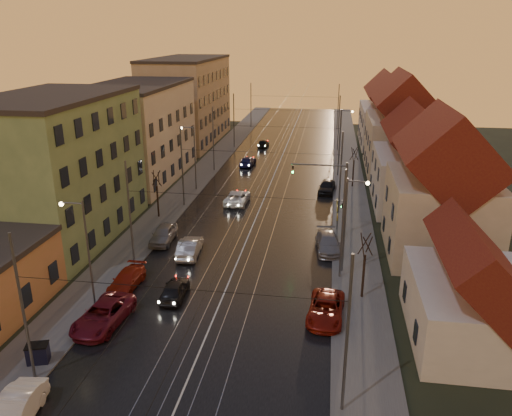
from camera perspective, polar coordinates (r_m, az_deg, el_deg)
The scene contains 49 objects.
ground at distance 33.86m, azimuth -5.51°, elevation -13.95°, with size 160.00×160.00×0.00m, color black.
road at distance 70.21m, azimuth 2.26°, elevation 4.20°, with size 16.00×120.00×0.04m, color black.
sidewalk_left at distance 71.92m, azimuth -5.71°, elevation 4.54°, with size 4.00×120.00×0.15m, color #4C4C4C.
sidewalk_right at distance 69.87m, azimuth 10.46°, elevation 3.85°, with size 4.00×120.00×0.15m, color #4C4C4C.
tram_rail_0 at distance 70.46m, azimuth 0.48°, elevation 4.30°, with size 0.06×120.00×0.03m, color gray.
tram_rail_1 at distance 70.28m, azimuth 1.63°, elevation 4.25°, with size 0.06×120.00×0.03m, color gray.
tram_rail_2 at distance 70.12m, azimuth 2.89°, elevation 4.20°, with size 0.06×120.00×0.03m, color gray.
tram_rail_3 at distance 70.00m, azimuth 4.05°, elevation 4.15°, with size 0.06×120.00×0.03m, color gray.
apartment_left_1 at distance 49.67m, azimuth -21.79°, elevation 4.02°, with size 10.00×18.00×13.00m, color #5F7C4F.
apartment_left_2 at distance 67.31m, azimuth -13.40°, elevation 8.24°, with size 10.00×20.00×12.00m, color #C5B499.
apartment_left_3 at distance 89.58m, azimuth -7.79°, elevation 11.96°, with size 10.00×24.00×14.00m, color #978461.
house_right_0 at distance 34.65m, azimuth 24.08°, elevation -9.28°, with size 8.16×10.20×5.80m.
house_right_1 at distance 45.37m, azimuth 20.49°, elevation 1.40°, with size 8.67×10.20×10.80m.
house_right_2 at distance 57.87m, azimuth 17.97°, elevation 4.62°, with size 9.18×12.24×9.20m.
house_right_3 at distance 72.12m, azimuth 16.30°, elevation 8.56°, with size 9.18×14.28×11.50m.
house_right_4 at distance 89.87m, azimuth 14.86°, elevation 10.26°, with size 9.18×16.32×10.00m.
catenary_pole_l_0 at distance 30.10m, azimuth -25.09°, elevation -10.51°, with size 0.16×0.16×9.00m, color #595B60.
catenary_pole_r_0 at distance 25.61m, azimuth 10.36°, elevation -14.34°, with size 0.16×0.16×9.00m, color #595B60.
catenary_pole_l_1 at distance 42.07m, azimuth -14.21°, elevation -0.69°, with size 0.16×0.16×9.00m, color #595B60.
catenary_pole_r_1 at distance 38.98m, azimuth 9.87°, elevation -2.00°, with size 0.16×0.16×9.00m, color #595B60.
catenary_pole_l_2 at distance 55.53m, azimuth -8.43°, elevation 4.62°, with size 0.16×0.16×9.00m, color #595B60.
catenary_pole_r_2 at distance 53.23m, azimuth 9.65°, elevation 3.90°, with size 0.16×0.16×9.00m, color #595B60.
catenary_pole_l_3 at distance 69.62m, azimuth -4.90°, elevation 7.80°, with size 0.16×0.16×9.00m, color #595B60.
catenary_pole_r_3 at distance 67.80m, azimuth 9.52°, elevation 7.29°, with size 0.16×0.16×9.00m, color #595B60.
catenary_pole_l_4 at distance 84.03m, azimuth -2.54°, elevation 9.89°, with size 0.16×0.16×9.00m, color #595B60.
catenary_pole_r_4 at distance 82.53m, azimuth 9.43°, elevation 9.47°, with size 0.16×0.16×9.00m, color #595B60.
catenary_pole_l_5 at distance 101.55m, azimuth -0.58°, elevation 11.60°, with size 0.16×0.16×9.00m, color #595B60.
catenary_pole_r_5 at distance 100.31m, azimuth 9.36°, elevation 11.24°, with size 0.16×0.16×9.00m, color #595B60.
street_lamp_0 at distance 36.28m, azimuth -19.13°, elevation -3.86°, with size 1.75×0.32×8.00m.
street_lamp_1 at distance 39.80m, azimuth 10.61°, elevation -1.00°, with size 1.75×0.32×8.00m.
street_lamp_2 at distance 61.16m, azimuth -7.30°, elevation 6.43°, with size 1.75×0.32×8.00m.
street_lamp_3 at distance 74.60m, azimuth 9.88°, elevation 8.68°, with size 1.75×0.32×8.00m.
traffic_light_mast at distance 47.43m, azimuth 9.00°, elevation 2.11°, with size 5.30×0.32×7.20m.
bare_tree_0 at distance 52.95m, azimuth -11.20°, elevation 1.44°, with size 1.09×1.09×5.11m.
bare_tree_1 at distance 37.14m, azimuth 12.24°, elevation -6.70°, with size 1.09×1.09×5.11m.
bare_tree_2 at distance 63.47m, azimuth 11.08°, elevation 4.48°, with size 1.09×1.09×5.11m.
driving_car_0 at distance 37.72m, azimuth -9.29°, elevation -9.15°, with size 1.61×4.01×1.36m, color black.
driving_car_1 at distance 44.17m, azimuth -7.62°, elevation -4.46°, with size 1.64×4.72×1.55m, color #949599.
driving_car_2 at distance 56.92m, azimuth -2.14°, elevation 1.22°, with size 2.38×5.17×1.44m, color white.
driving_car_3 at distance 73.16m, azimuth -0.96°, elevation 5.37°, with size 1.87×4.60×1.34m, color #171946.
driving_car_4 at distance 85.20m, azimuth 0.84°, elevation 7.42°, with size 1.58×3.92×1.33m, color black.
parked_left_0 at distance 29.37m, azimuth -25.96°, elevation -20.27°, with size 1.63×4.67×1.54m, color #BDBDBD.
parked_left_1 at distance 35.54m, azimuth -17.06°, elevation -11.60°, with size 2.53×5.48×1.52m, color maroon.
parked_left_2 at distance 39.88m, azimuth -14.56°, elevation -7.95°, with size 1.80×4.43×1.29m, color maroon.
parked_left_3 at distance 47.31m, azimuth -10.51°, elevation -2.95°, with size 1.85×4.59×1.56m, color #98999E.
parked_right_0 at distance 35.13m, azimuth 7.99°, elevation -11.35°, with size 2.35×5.10×1.42m, color maroon.
parked_right_1 at distance 45.21m, azimuth 8.24°, elevation -3.98°, with size 2.04×5.02×1.46m, color gray.
parked_right_2 at distance 61.38m, azimuth 8.10°, elevation 2.47°, with size 1.83×4.55×1.55m, color black.
dumpster at distance 33.21m, azimuth -23.66°, elevation -15.02°, with size 1.20×0.80×1.10m, color black.
Camera 1 is at (7.27, -27.29, 18.67)m, focal length 35.00 mm.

